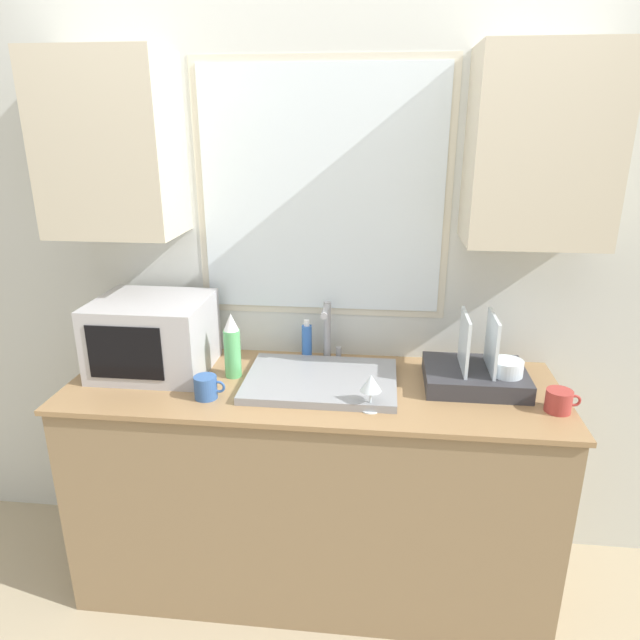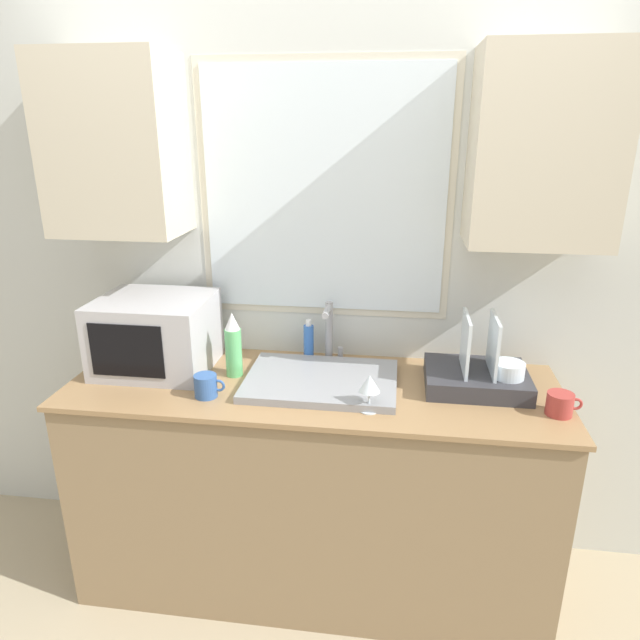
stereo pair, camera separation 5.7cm
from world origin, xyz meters
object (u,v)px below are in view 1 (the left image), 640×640
Objects in this scene: dish_rack at (478,372)px; soap_bottle at (307,342)px; faucet at (328,328)px; mug_near_sink at (206,387)px; microwave at (153,335)px; wine_glass at (371,384)px; spray_bottle at (232,347)px.

soap_bottle is at bearing 165.55° from dish_rack.
dish_rack is 2.13× the size of soap_bottle.
faucet reaches higher than mug_near_sink.
microwave is at bearing 179.47° from dish_rack.
microwave reaches higher than wine_glass.
microwave is at bearing 141.04° from mug_near_sink.
spray_bottle is (-0.37, -0.19, -0.02)m from faucet.
dish_rack reaches higher than spray_bottle.
spray_bottle is at bearing -144.17° from soap_bottle.
soap_bottle reaches higher than mug_near_sink.
microwave is 0.64m from soap_bottle.
microwave is at bearing 174.72° from spray_bottle.
wine_glass is (0.19, -0.42, -0.05)m from faucet.
mug_near_sink is (-0.42, -0.39, -0.11)m from faucet.
spray_bottle is 1.93× the size of wine_glass.
microwave is 3.25× the size of wine_glass.
dish_rack is (1.31, -0.01, -0.10)m from microwave.
faucet is 0.98× the size of spray_bottle.
dish_rack is at bearing 31.14° from wine_glass.
microwave is 0.39m from mug_near_sink.
microwave reaches higher than spray_bottle.
dish_rack is 0.48m from wine_glass.
soap_bottle is (0.61, 0.17, -0.07)m from microwave.
microwave is 1.31m from dish_rack.
spray_bottle is at bearing -152.39° from faucet.
soap_bottle is 0.52m from mug_near_sink.
mug_near_sink is at bearing -167.83° from dish_rack.
faucet is 0.47m from wine_glass.
mug_near_sink is (-0.05, -0.20, -0.09)m from spray_bottle.
wine_glass is at bearing -16.11° from microwave.
dish_rack reaches higher than mug_near_sink.
spray_bottle is at bearing 75.72° from mug_near_sink.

